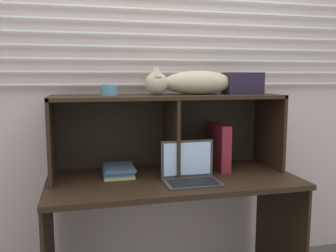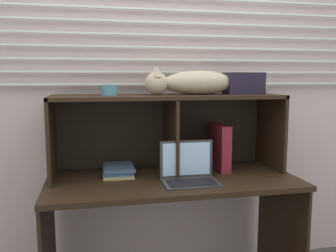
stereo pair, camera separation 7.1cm
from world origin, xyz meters
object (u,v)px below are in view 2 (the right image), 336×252
at_px(laptop, 189,173).
at_px(book_stack, 118,170).
at_px(binder_upright, 220,147).
at_px(small_basket, 109,90).
at_px(storage_box, 244,83).
at_px(cat, 193,83).

relative_size(laptop, book_stack, 1.23).
distance_m(laptop, binder_upright, 0.37).
relative_size(small_basket, storage_box, 0.40).
relative_size(binder_upright, book_stack, 1.15).
distance_m(small_basket, storage_box, 0.85).
bearing_deg(cat, storage_box, -0.00).
xyz_separation_m(cat, storage_box, (0.34, -0.00, -0.00)).
distance_m(cat, small_basket, 0.51).
xyz_separation_m(laptop, storage_box, (0.42, 0.24, 0.50)).
bearing_deg(binder_upright, book_stack, 179.98).
xyz_separation_m(laptop, binder_upright, (0.27, 0.24, 0.10)).
bearing_deg(storage_box, book_stack, 179.99).
xyz_separation_m(cat, book_stack, (-0.47, 0.00, -0.53)).
bearing_deg(storage_box, cat, 180.00).
height_order(laptop, small_basket, small_basket).
distance_m(cat, book_stack, 0.71).
xyz_separation_m(small_basket, storage_box, (0.85, 0.00, 0.04)).
bearing_deg(book_stack, binder_upright, -0.02).
bearing_deg(book_stack, storage_box, -0.01).
bearing_deg(book_stack, small_basket, -179.71).
bearing_deg(storage_box, small_basket, 180.00).
xyz_separation_m(binder_upright, storage_box, (0.15, 0.00, 0.41)).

